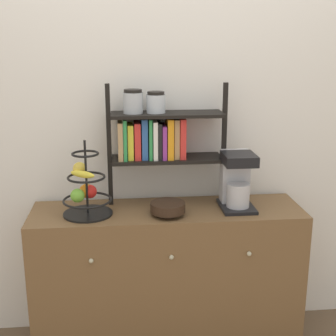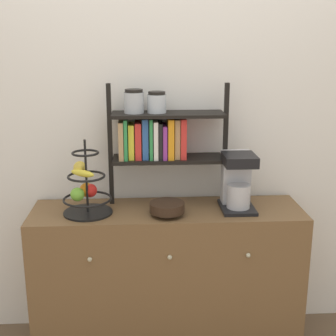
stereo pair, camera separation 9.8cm
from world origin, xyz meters
name	(u,v)px [view 1 (the left image)]	position (x,y,z in m)	size (l,w,h in m)	color
wall_back	(163,113)	(0.00, 0.45, 1.30)	(7.00, 0.05, 2.60)	silver
sideboard	(167,278)	(0.00, 0.20, 0.41)	(1.46, 0.42, 0.82)	brown
coffee_maker	(237,180)	(0.38, 0.21, 0.97)	(0.18, 0.24, 0.31)	black
fruit_stand	(86,190)	(-0.43, 0.18, 0.95)	(0.26, 0.26, 0.40)	black
wooden_bowl	(168,208)	(-0.01, 0.12, 0.86)	(0.18, 0.18, 0.07)	black
shelf_hutch	(155,133)	(-0.05, 0.32, 1.21)	(0.65, 0.20, 0.66)	black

